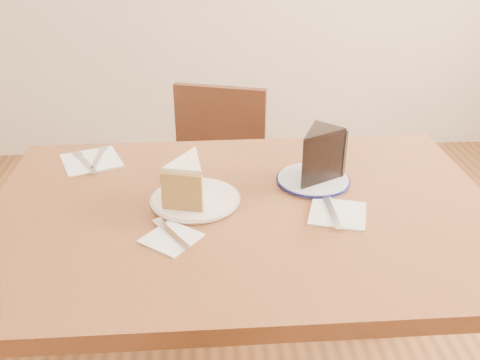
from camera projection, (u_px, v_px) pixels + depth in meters
The scene contains 13 objects.
table at pixel (243, 242), 1.30m from camera, with size 1.20×0.80×0.75m.
chair_far at pixel (213, 192), 1.95m from camera, with size 0.50×0.50×0.81m.
plate_cream at pixel (195, 199), 1.28m from camera, with size 0.21×0.21×0.01m, color white.
plate_navy at pixel (313, 180), 1.36m from camera, with size 0.18×0.18×0.01m, color white.
carrot_cake at pixel (190, 179), 1.26m from camera, with size 0.09×0.13×0.09m, color beige, non-canonical shape.
chocolate_cake at pixel (316, 159), 1.32m from camera, with size 0.09×0.13×0.12m, color black, non-canonical shape.
napkin_cream at pixel (171, 238), 1.14m from camera, with size 0.10×0.10×0.00m, color white.
napkin_navy at pixel (338, 213), 1.23m from camera, with size 0.13×0.13×0.00m, color white.
napkin_spare at pixel (91, 161), 1.48m from camera, with size 0.15×0.15×0.00m, color white.
fork_cream at pixel (172, 234), 1.14m from camera, with size 0.01×0.14×0.00m, color white.
knife_navy at pixel (331, 210), 1.23m from camera, with size 0.02×0.17×0.00m, color silver.
fork_spare at pixel (99, 157), 1.49m from camera, with size 0.01×0.14×0.00m, color silver.
knife_spare at pixel (86, 163), 1.45m from camera, with size 0.01×0.16×0.00m, color silver.
Camera 1 is at (-0.09, -1.08, 1.39)m, focal length 40.00 mm.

